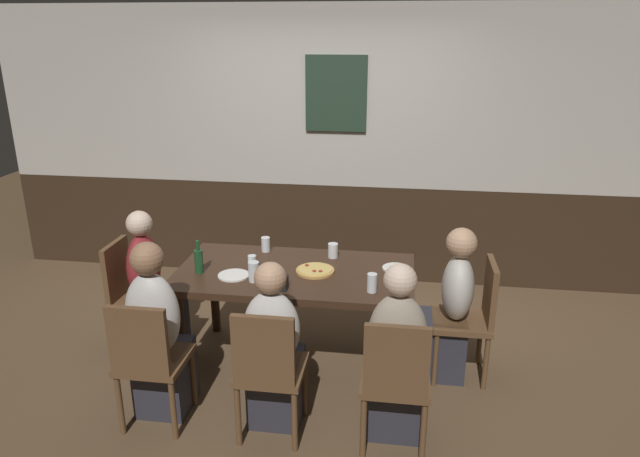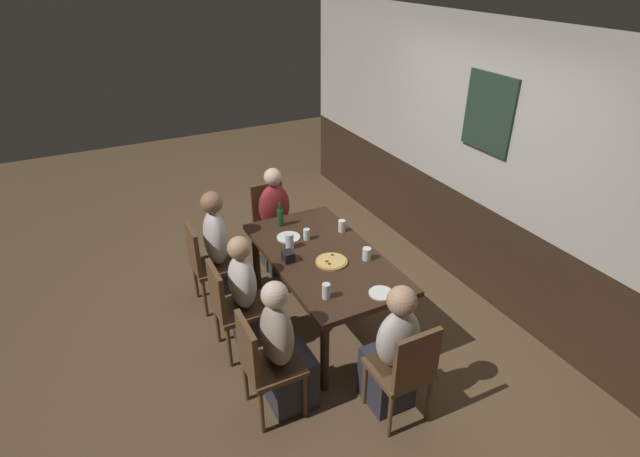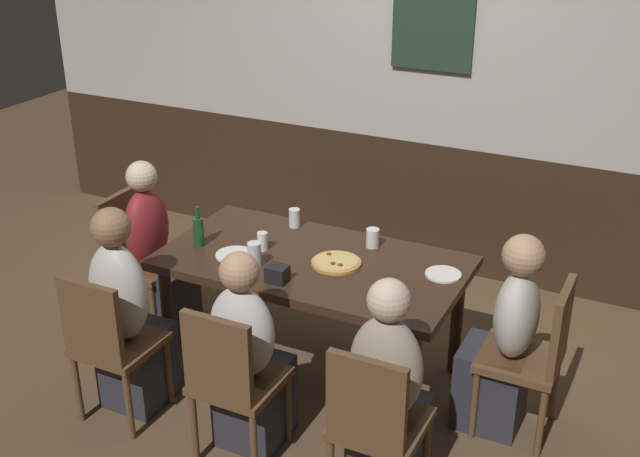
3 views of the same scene
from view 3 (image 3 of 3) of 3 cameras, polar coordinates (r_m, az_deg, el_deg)
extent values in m
plane|color=brown|center=(4.76, -0.51, -10.20)|extent=(12.00, 12.00, 0.00)
cube|color=#332316|center=(5.88, 6.70, 1.96)|extent=(6.40, 0.10, 0.95)
cube|color=#B7B2A8|center=(5.52, 7.37, 14.52)|extent=(6.40, 0.10, 1.65)
cube|color=#233828|center=(5.42, 8.18, 14.76)|extent=(0.56, 0.03, 0.68)
cube|color=#382316|center=(4.40, -0.55, -2.50)|extent=(1.69, 0.91, 0.05)
cylinder|color=#382316|center=(4.65, -10.89, -6.57)|extent=(0.07, 0.07, 0.69)
cylinder|color=#382316|center=(4.05, 6.66, -11.43)|extent=(0.07, 0.07, 0.69)
cylinder|color=#382316|center=(5.18, -6.03, -2.83)|extent=(0.07, 0.07, 0.69)
cylinder|color=#382316|center=(4.65, 9.84, -6.50)|extent=(0.07, 0.07, 0.69)
cube|color=brown|center=(3.95, -5.79, -10.87)|extent=(0.40, 0.40, 0.04)
cube|color=brown|center=(3.70, -7.42, -9.31)|extent=(0.36, 0.04, 0.43)
cylinder|color=brown|center=(4.27, -6.43, -11.56)|extent=(0.04, 0.04, 0.41)
cylinder|color=brown|center=(4.13, -2.33, -12.84)|extent=(0.04, 0.04, 0.41)
cylinder|color=brown|center=(4.05, -9.06, -14.03)|extent=(0.04, 0.04, 0.41)
cylinder|color=brown|center=(3.90, -4.79, -15.52)|extent=(0.04, 0.04, 0.41)
cube|color=brown|center=(4.33, -14.26, -8.10)|extent=(0.40, 0.40, 0.04)
cube|color=brown|center=(4.10, -16.19, -6.48)|extent=(0.36, 0.04, 0.43)
cylinder|color=brown|center=(4.66, -14.28, -8.91)|extent=(0.04, 0.04, 0.41)
cylinder|color=brown|center=(4.47, -10.86, -10.09)|extent=(0.04, 0.04, 0.41)
cylinder|color=brown|center=(4.46, -17.08, -10.96)|extent=(0.04, 0.04, 0.41)
cylinder|color=brown|center=(4.26, -13.61, -12.33)|extent=(0.04, 0.04, 0.41)
cube|color=brown|center=(3.68, 4.40, -13.84)|extent=(0.40, 0.40, 0.04)
cube|color=brown|center=(3.40, 3.36, -12.44)|extent=(0.36, 0.04, 0.43)
cylinder|color=brown|center=(3.99, 2.91, -14.38)|extent=(0.04, 0.04, 0.41)
cylinder|color=brown|center=(3.91, 7.66, -15.65)|extent=(0.04, 0.04, 0.41)
cube|color=brown|center=(5.11, -12.48, -2.65)|extent=(0.40, 0.40, 0.04)
cube|color=brown|center=(5.12, -14.31, 0.12)|extent=(0.04, 0.36, 0.43)
cylinder|color=brown|center=(5.24, -9.65, -4.48)|extent=(0.04, 0.04, 0.41)
cylinder|color=brown|center=(5.01, -11.89, -6.14)|extent=(0.04, 0.04, 0.41)
cylinder|color=brown|center=(5.43, -12.60, -3.67)|extent=(0.04, 0.04, 0.41)
cylinder|color=brown|center=(5.20, -14.89, -5.22)|extent=(0.04, 0.04, 0.41)
cube|color=brown|center=(4.21, 14.18, -9.11)|extent=(0.40, 0.40, 0.04)
cube|color=brown|center=(4.07, 16.99, -6.86)|extent=(0.04, 0.36, 0.43)
cylinder|color=brown|center=(4.23, 11.05, -12.34)|extent=(0.04, 0.04, 0.41)
cylinder|color=brown|center=(4.50, 12.26, -9.95)|extent=(0.04, 0.04, 0.41)
cylinder|color=brown|center=(4.18, 15.64, -13.35)|extent=(0.04, 0.04, 0.41)
cylinder|color=brown|center=(4.46, 16.55, -10.86)|extent=(0.04, 0.04, 0.41)
cube|color=#2D2D38|center=(4.16, -4.71, -12.27)|extent=(0.32, 0.34, 0.45)
ellipsoid|color=silver|center=(3.84, -5.64, -7.41)|extent=(0.34, 0.22, 0.48)
sphere|color=tan|center=(3.68, -5.84, -3.11)|extent=(0.19, 0.19, 0.19)
cube|color=#2D2D38|center=(4.53, -12.94, -9.53)|extent=(0.32, 0.34, 0.45)
ellipsoid|color=silver|center=(4.21, -14.33, -4.45)|extent=(0.34, 0.22, 0.55)
sphere|color=#936B4C|center=(4.05, -14.86, 0.10)|extent=(0.20, 0.20, 0.20)
cube|color=#2D2D38|center=(3.90, 5.04, -15.13)|extent=(0.32, 0.34, 0.45)
ellipsoid|color=tan|center=(3.55, 4.79, -9.97)|extent=(0.34, 0.22, 0.51)
sphere|color=beige|center=(3.37, 4.99, -5.16)|extent=(0.19, 0.19, 0.19)
cube|color=#2D2D38|center=(5.13, -11.13, -4.99)|extent=(0.34, 0.32, 0.45)
ellipsoid|color=maroon|center=(4.97, -12.40, 0.06)|extent=(0.22, 0.34, 0.51)
sphere|color=beige|center=(4.85, -12.75, 3.70)|extent=(0.19, 0.19, 0.19)
cube|color=#2D2D38|center=(4.35, 12.21, -11.01)|extent=(0.34, 0.32, 0.45)
ellipsoid|color=beige|center=(4.09, 14.00, -6.02)|extent=(0.22, 0.34, 0.47)
sphere|color=tan|center=(3.94, 14.48, -1.89)|extent=(0.21, 0.21, 0.21)
cylinder|color=tan|center=(4.33, 1.21, -2.47)|extent=(0.27, 0.27, 0.02)
cylinder|color=#DBB760|center=(4.32, 1.21, -2.32)|extent=(0.24, 0.24, 0.01)
cylinder|color=maroon|center=(4.38, 0.64, -1.84)|extent=(0.03, 0.03, 0.00)
cylinder|color=maroon|center=(4.28, 0.93, -2.52)|extent=(0.03, 0.03, 0.00)
cylinder|color=maroon|center=(4.26, 1.48, -2.62)|extent=(0.03, 0.03, 0.00)
cylinder|color=silver|center=(4.29, -4.76, -1.89)|extent=(0.07, 0.07, 0.14)
cylinder|color=#331E14|center=(4.31, -4.75, -2.31)|extent=(0.07, 0.07, 0.07)
cylinder|color=silver|center=(4.51, 3.81, -0.68)|extent=(0.08, 0.08, 0.11)
cylinder|color=#331E14|center=(4.52, 3.81, -0.84)|extent=(0.07, 0.07, 0.08)
cylinder|color=silver|center=(4.48, -4.17, -0.92)|extent=(0.06, 0.06, 0.11)
cylinder|color=#331E14|center=(4.49, -4.16, -1.13)|extent=(0.05, 0.05, 0.07)
cylinder|color=silver|center=(3.94, 5.04, -4.58)|extent=(0.07, 0.07, 0.13)
cylinder|color=#331E14|center=(3.94, 5.03, -4.76)|extent=(0.06, 0.06, 0.10)
cylinder|color=silver|center=(4.76, -1.85, 0.76)|extent=(0.07, 0.07, 0.11)
cylinder|color=silver|center=(4.77, -1.85, 0.36)|extent=(0.06, 0.06, 0.04)
cylinder|color=#194723|center=(4.56, -8.75, -0.24)|extent=(0.06, 0.06, 0.17)
cylinder|color=#194723|center=(4.51, -8.84, 1.14)|extent=(0.03, 0.03, 0.07)
cylinder|color=white|center=(4.44, -6.15, -1.91)|extent=(0.22, 0.22, 0.01)
cylinder|color=white|center=(4.26, 8.88, -3.28)|extent=(0.19, 0.19, 0.01)
cube|color=black|center=(4.13, -3.10, -3.29)|extent=(0.11, 0.09, 0.09)
camera|label=1|loc=(1.12, -70.18, -10.17)|focal=32.39mm
camera|label=2|loc=(2.38, 71.47, 17.26)|focal=27.90mm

